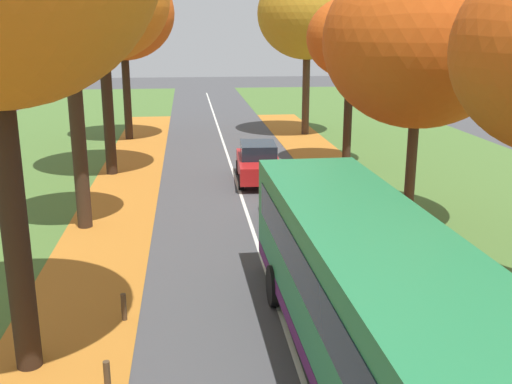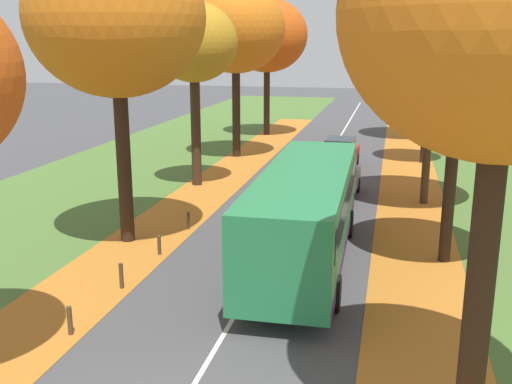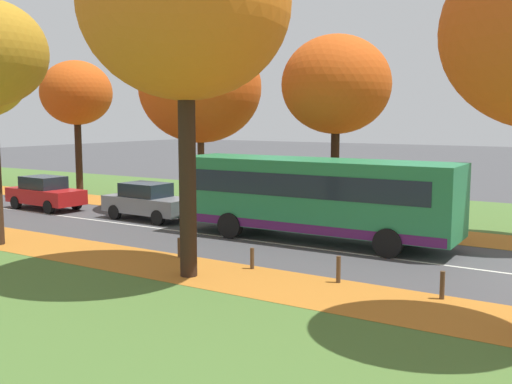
# 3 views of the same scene
# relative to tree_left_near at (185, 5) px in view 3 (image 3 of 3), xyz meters

# --- Properties ---
(leaf_litter_left) EXTENTS (2.80, 60.00, 0.00)m
(leaf_litter_left) POSITION_rel_tree_left_near_xyz_m (0.54, 3.52, -7.48)
(leaf_litter_left) COLOR #B26B23
(leaf_litter_left) RESTS_ON grass_verge_left
(grass_verge_right) EXTENTS (12.00, 90.00, 0.01)m
(grass_verge_right) POSITION_rel_tree_left_near_xyz_m (14.34, 9.52, -7.49)
(grass_verge_right) COLOR #476B2D
(grass_verge_right) RESTS_ON ground
(leaf_litter_right) EXTENTS (2.80, 60.00, 0.00)m
(leaf_litter_right) POSITION_rel_tree_left_near_xyz_m (9.74, 3.52, -7.48)
(leaf_litter_right) COLOR #B26B23
(leaf_litter_right) RESTS_ON grass_verge_right
(road_centre_line) EXTENTS (0.12, 80.00, 0.01)m
(road_centre_line) POSITION_rel_tree_left_near_xyz_m (5.14, 9.52, -7.49)
(road_centre_line) COLOR silver
(road_centre_line) RESTS_ON ground
(tree_left_near) EXTENTS (5.75, 5.75, 10.11)m
(tree_left_near) POSITION_rel_tree_left_near_xyz_m (0.00, 0.00, 0.00)
(tree_left_near) COLOR black
(tree_left_near) RESTS_ON ground
(tree_right_near) EXTENTS (4.66, 4.66, 7.97)m
(tree_right_near) POSITION_rel_tree_left_near_xyz_m (10.60, 0.38, -1.64)
(tree_right_near) COLOR black
(tree_right_near) RESTS_ON ground
(tree_right_mid) EXTENTS (5.91, 5.91, 8.58)m
(tree_right_mid) POSITION_rel_tree_left_near_xyz_m (10.25, 7.37, -1.58)
(tree_right_mid) COLOR #422D1E
(tree_right_mid) RESTS_ON ground
(tree_right_far) EXTENTS (4.02, 4.02, 7.68)m
(tree_right_far) POSITION_rel_tree_left_near_xyz_m (10.59, 16.43, -1.66)
(tree_right_far) COLOR black
(tree_right_far) RESTS_ON ground
(bollard_third) EXTENTS (0.12, 0.12, 0.72)m
(bollard_third) POSITION_rel_tree_left_near_xyz_m (1.61, -6.69, -7.13)
(bollard_third) COLOR #4C3823
(bollard_third) RESTS_ON ground
(bollard_fourth) EXTENTS (0.12, 0.12, 0.75)m
(bollard_fourth) POSITION_rel_tree_left_near_xyz_m (1.60, -3.90, -7.12)
(bollard_fourth) COLOR #4C3823
(bollard_fourth) RESTS_ON ground
(bollard_fifth) EXTENTS (0.12, 0.12, 0.65)m
(bollard_fifth) POSITION_rel_tree_left_near_xyz_m (1.61, -1.11, -7.17)
(bollard_fifth) COLOR #4C3823
(bollard_fifth) RESTS_ON ground
(bollard_sixth) EXTENTS (0.12, 0.12, 0.64)m
(bollard_sixth) POSITION_rel_tree_left_near_xyz_m (1.63, 1.68, -7.17)
(bollard_sixth) COLOR #4C3823
(bollard_sixth) RESTS_ON ground
(bus) EXTENTS (2.80, 10.44, 2.98)m
(bus) POSITION_rel_tree_left_near_xyz_m (6.32, -0.78, -5.79)
(bus) COLOR #237A47
(bus) RESTS_ON ground
(car_grey_lead) EXTENTS (1.90, 4.26, 1.62)m
(car_grey_lead) POSITION_rel_tree_left_near_xyz_m (6.53, 7.48, -6.68)
(car_grey_lead) COLOR slate
(car_grey_lead) RESTS_ON ground
(car_red_following) EXTENTS (1.94, 4.28, 1.62)m
(car_red_following) POSITION_rel_tree_left_near_xyz_m (6.07, 13.78, -6.68)
(car_red_following) COLOR #B21919
(car_red_following) RESTS_ON ground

